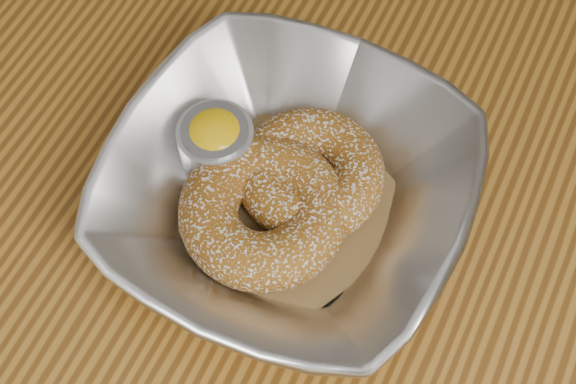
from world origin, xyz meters
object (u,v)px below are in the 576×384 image
at_px(donut_front, 263,211).
at_px(donut_back, 310,174).
at_px(table, 373,268).
at_px(serving_bowl, 288,192).
at_px(ramekin, 217,145).

bearing_deg(donut_front, donut_back, 68.96).
xyz_separation_m(table, donut_back, (-0.06, -0.01, 0.13)).
bearing_deg(donut_back, serving_bowl, -109.58).
height_order(table, ramekin, ramekin).
relative_size(serving_bowl, ramekin, 4.61).
xyz_separation_m(table, serving_bowl, (-0.06, -0.03, 0.13)).
height_order(table, donut_back, donut_back).
bearing_deg(donut_front, serving_bowl, 67.54).
bearing_deg(table, serving_bowl, -155.65).
relative_size(table, donut_back, 11.69).
height_order(table, donut_front, donut_front).
bearing_deg(serving_bowl, table, 24.35).
height_order(serving_bowl, donut_front, serving_bowl).
relative_size(donut_back, ramekin, 1.95).
distance_m(serving_bowl, donut_back, 0.02).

